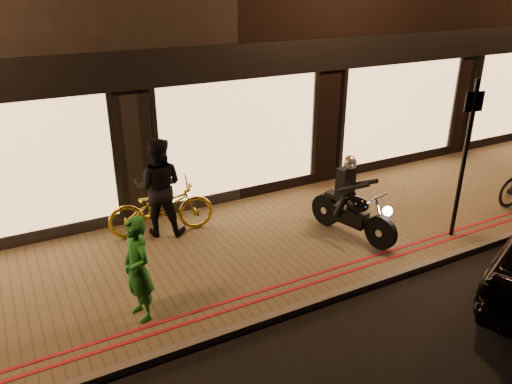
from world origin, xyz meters
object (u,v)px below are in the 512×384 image
at_px(sign_post, 465,152).
at_px(person_green, 138,269).
at_px(motorcycle, 352,206).
at_px(bicycle_gold, 161,208).

bearing_deg(sign_post, person_green, 176.65).
xyz_separation_m(motorcycle, person_green, (-4.24, -0.58, 0.18)).
distance_m(motorcycle, bicycle_gold, 3.62).
height_order(sign_post, bicycle_gold, sign_post).
xyz_separation_m(sign_post, bicycle_gold, (-4.88, 2.72, -1.15)).
relative_size(bicycle_gold, person_green, 1.26).
height_order(motorcycle, person_green, person_green).
bearing_deg(bicycle_gold, person_green, 164.18).
relative_size(sign_post, bicycle_gold, 1.49).
bearing_deg(bicycle_gold, motorcycle, -110.60).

